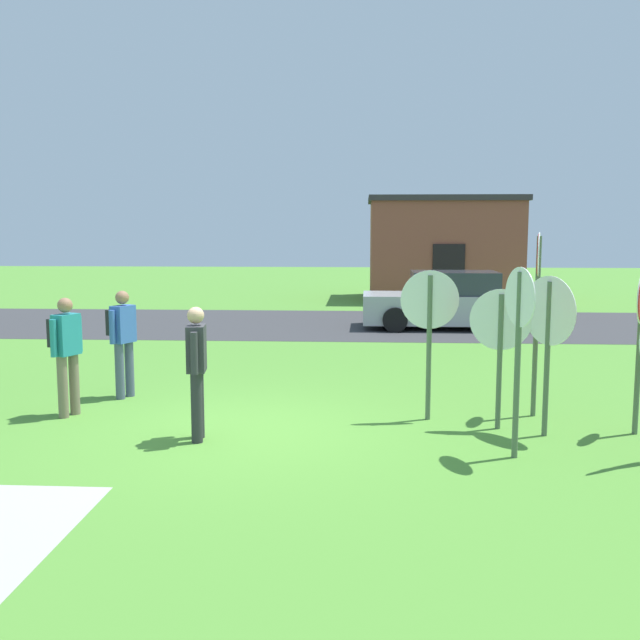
# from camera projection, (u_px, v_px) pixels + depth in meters

# --- Properties ---
(ground_plane) EXTENTS (80.00, 80.00, 0.00)m
(ground_plane) POSITION_uv_depth(u_px,v_px,m) (237.00, 431.00, 9.59)
(ground_plane) COLOR #518E33
(street_asphalt) EXTENTS (60.00, 6.40, 0.01)m
(street_asphalt) POSITION_uv_depth(u_px,v_px,m) (304.00, 324.00, 20.27)
(street_asphalt) COLOR #38383A
(street_asphalt) RESTS_ON ground
(building_background) EXTENTS (5.52, 4.35, 3.78)m
(building_background) POSITION_uv_depth(u_px,v_px,m) (442.00, 248.00, 27.04)
(building_background) COLOR brown
(building_background) RESTS_ON ground
(parked_car_on_street) EXTENTS (4.31, 2.05, 1.51)m
(parked_car_on_street) POSITION_uv_depth(u_px,v_px,m) (447.00, 302.00, 19.34)
(parked_car_on_street) COLOR #A5A8AD
(parked_car_on_street) RESTS_ON ground
(stop_sign_leaning_left) EXTENTS (0.80, 0.12, 1.87)m
(stop_sign_leaning_left) POSITION_uv_depth(u_px,v_px,m) (500.00, 335.00, 9.55)
(stop_sign_leaning_left) COLOR #51664C
(stop_sign_leaning_left) RESTS_ON ground
(stop_sign_rear_left) EXTENTS (0.18, 0.59, 2.60)m
(stop_sign_rear_left) POSITION_uv_depth(u_px,v_px,m) (537.00, 297.00, 10.16)
(stop_sign_rear_left) COLOR #51664C
(stop_sign_rear_left) RESTS_ON ground
(stop_sign_center_cluster) EXTENTS (0.81, 0.09, 2.09)m
(stop_sign_center_cluster) POSITION_uv_depth(u_px,v_px,m) (429.00, 318.00, 10.00)
(stop_sign_center_cluster) COLOR #51664C
(stop_sign_center_cluster) RESTS_ON ground
(stop_sign_far_back) EXTENTS (0.21, 0.66, 2.22)m
(stop_sign_far_back) POSITION_uv_depth(u_px,v_px,m) (519.00, 330.00, 8.31)
(stop_sign_far_back) COLOR #51664C
(stop_sign_far_back) RESTS_ON ground
(stop_sign_nearest) EXTENTS (0.47, 0.76, 2.06)m
(stop_sign_nearest) POSITION_uv_depth(u_px,v_px,m) (549.00, 327.00, 9.21)
(stop_sign_nearest) COLOR #51664C
(stop_sign_nearest) RESTS_ON ground
(person_in_blue) EXTENTS (0.45, 0.53, 1.69)m
(person_in_blue) POSITION_uv_depth(u_px,v_px,m) (122.00, 336.00, 11.37)
(person_in_blue) COLOR #4C5670
(person_in_blue) RESTS_ON ground
(person_holding_notes) EXTENTS (0.44, 0.53, 1.69)m
(person_holding_notes) POSITION_uv_depth(u_px,v_px,m) (66.00, 348.00, 10.26)
(person_holding_notes) COLOR #7A6B56
(person_holding_notes) RESTS_ON ground
(person_with_sunhat) EXTENTS (0.26, 0.57, 1.69)m
(person_with_sunhat) POSITION_uv_depth(u_px,v_px,m) (197.00, 366.00, 9.08)
(person_with_sunhat) COLOR #2D2D33
(person_with_sunhat) RESTS_ON ground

